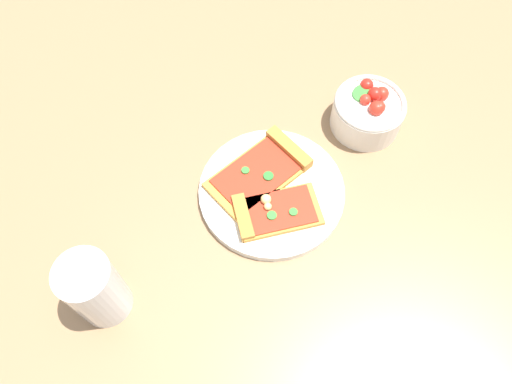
{
  "coord_description": "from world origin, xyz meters",
  "views": [
    {
      "loc": [
        -0.14,
        0.34,
        0.7
      ],
      "look_at": [
        -0.0,
        0.01,
        0.03
      ],
      "focal_mm": 34.56,
      "sensor_mm": 36.0,
      "label": 1
    }
  ],
  "objects_px": {
    "pizza_slice_near": "(272,212)",
    "soda_glass": "(96,290)",
    "pizza_slice_far": "(264,169)",
    "salad_bowl": "(368,111)",
    "plate": "(272,192)"
  },
  "relations": [
    {
      "from": "pizza_slice_far",
      "to": "salad_bowl",
      "type": "xyz_separation_m",
      "value": [
        -0.12,
        -0.16,
        0.01
      ]
    },
    {
      "from": "pizza_slice_far",
      "to": "pizza_slice_near",
      "type": "bearing_deg",
      "value": 119.91
    },
    {
      "from": "pizza_slice_near",
      "to": "salad_bowl",
      "type": "distance_m",
      "value": 0.24
    },
    {
      "from": "pizza_slice_near",
      "to": "pizza_slice_far",
      "type": "relative_size",
      "value": 0.8
    },
    {
      "from": "pizza_slice_far",
      "to": "salad_bowl",
      "type": "relative_size",
      "value": 1.52
    },
    {
      "from": "pizza_slice_near",
      "to": "salad_bowl",
      "type": "xyz_separation_m",
      "value": [
        -0.09,
        -0.23,
        0.01
      ]
    },
    {
      "from": "plate",
      "to": "salad_bowl",
      "type": "height_order",
      "value": "salad_bowl"
    },
    {
      "from": "plate",
      "to": "soda_glass",
      "type": "relative_size",
      "value": 1.81
    },
    {
      "from": "plate",
      "to": "soda_glass",
      "type": "bearing_deg",
      "value": 58.16
    },
    {
      "from": "pizza_slice_far",
      "to": "salad_bowl",
      "type": "bearing_deg",
      "value": -127.69
    },
    {
      "from": "salad_bowl",
      "to": "soda_glass",
      "type": "height_order",
      "value": "soda_glass"
    },
    {
      "from": "pizza_slice_far",
      "to": "salad_bowl",
      "type": "distance_m",
      "value": 0.2
    },
    {
      "from": "salad_bowl",
      "to": "soda_glass",
      "type": "xyz_separation_m",
      "value": [
        0.26,
        0.44,
        0.03
      ]
    },
    {
      "from": "pizza_slice_near",
      "to": "salad_bowl",
      "type": "relative_size",
      "value": 1.22
    },
    {
      "from": "pizza_slice_near",
      "to": "soda_glass",
      "type": "bearing_deg",
      "value": 50.99
    }
  ]
}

